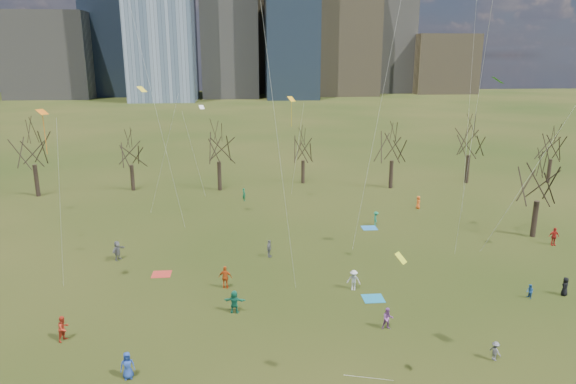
{
  "coord_description": "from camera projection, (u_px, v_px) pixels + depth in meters",
  "views": [
    {
      "loc": [
        -3.77,
        -29.65,
        18.17
      ],
      "look_at": [
        0.0,
        12.0,
        7.0
      ],
      "focal_mm": 32.0,
      "sensor_mm": 36.0,
      "label": 1
    }
  ],
  "objects": [
    {
      "name": "ground",
      "position": [
        305.0,
        342.0,
        33.55
      ],
      "size": [
        500.0,
        500.0,
        0.0
      ],
      "primitive_type": "plane",
      "color": "black",
      "rests_on": "ground"
    },
    {
      "name": "downtown_skyline",
      "position": [
        242.0,
        6.0,
        225.96
      ],
      "size": [
        212.5,
        78.0,
        118.0
      ],
      "color": "slate",
      "rests_on": "ground"
    },
    {
      "name": "bare_tree_row",
      "position": [
        270.0,
        150.0,
        67.78
      ],
      "size": [
        113.04,
        29.8,
        9.5
      ],
      "color": "black",
      "rests_on": "ground"
    },
    {
      "name": "blanket_teal",
      "position": [
        373.0,
        298.0,
        39.56
      ],
      "size": [
        1.6,
        1.5,
        0.03
      ],
      "primitive_type": "cube",
      "color": "teal",
      "rests_on": "ground"
    },
    {
      "name": "blanket_navy",
      "position": [
        369.0,
        228.0,
        55.73
      ],
      "size": [
        1.6,
        1.5,
        0.03
      ],
      "primitive_type": "cube",
      "color": "#2872BB",
      "rests_on": "ground"
    },
    {
      "name": "blanket_crimson",
      "position": [
        162.0,
        274.0,
        43.95
      ],
      "size": [
        1.6,
        1.5,
        0.03
      ],
      "primitive_type": "cube",
      "color": "#B72E24",
      "rests_on": "ground"
    },
    {
      "name": "person_0",
      "position": [
        127.0,
        365.0,
        29.61
      ],
      "size": [
        0.91,
        0.69,
        1.67
      ],
      "primitive_type": "imported",
      "rotation": [
        0.0,
        0.0,
        0.22
      ],
      "color": "#224095",
      "rests_on": "ground"
    },
    {
      "name": "person_2",
      "position": [
        64.0,
        328.0,
        33.56
      ],
      "size": [
        0.97,
        1.05,
        1.75
      ],
      "primitive_type": "imported",
      "rotation": [
        0.0,
        0.0,
        1.11
      ],
      "color": "#B82F1A",
      "rests_on": "ground"
    },
    {
      "name": "person_3",
      "position": [
        495.0,
        351.0,
        31.44
      ],
      "size": [
        0.76,
        0.92,
        1.24
      ],
      "primitive_type": "imported",
      "rotation": [
        0.0,
        0.0,
        2.02
      ],
      "color": "slate",
      "rests_on": "ground"
    },
    {
      "name": "person_4",
      "position": [
        225.0,
        277.0,
        41.09
      ],
      "size": [
        1.18,
        0.68,
        1.89
      ],
      "primitive_type": "imported",
      "rotation": [
        0.0,
        0.0,
        2.93
      ],
      "color": "#D55217",
      "rests_on": "ground"
    },
    {
      "name": "person_5",
      "position": [
        234.0,
        302.0,
        37.2
      ],
      "size": [
        1.67,
        0.77,
        1.73
      ],
      "primitive_type": "imported",
      "rotation": [
        0.0,
        0.0,
        2.97
      ],
      "color": "#186F53",
      "rests_on": "ground"
    },
    {
      "name": "person_6",
      "position": [
        565.0,
        286.0,
        39.91
      ],
      "size": [
        0.86,
        0.86,
        1.51
      ],
      "primitive_type": "imported",
      "rotation": [
        0.0,
        0.0,
        3.93
      ],
      "color": "black",
      "rests_on": "ground"
    },
    {
      "name": "person_8",
      "position": [
        530.0,
        292.0,
        39.44
      ],
      "size": [
        0.51,
        0.62,
        1.16
      ],
      "primitive_type": "imported",
      "rotation": [
        0.0,
        0.0,
        4.84
      ],
      "color": "#24559C",
      "rests_on": "ground"
    },
    {
      "name": "person_9",
      "position": [
        354.0,
        280.0,
        40.85
      ],
      "size": [
        1.23,
        0.95,
        1.69
      ],
      "primitive_type": "imported",
      "rotation": [
        0.0,
        0.0,
        5.95
      ],
      "color": "silver",
      "rests_on": "ground"
    },
    {
      "name": "person_10",
      "position": [
        554.0,
        236.0,
        50.48
      ],
      "size": [
        1.08,
        0.47,
        1.82
      ],
      "primitive_type": "imported",
      "rotation": [
        0.0,
        0.0,
        6.26
      ],
      "color": "red",
      "rests_on": "ground"
    },
    {
      "name": "person_11",
      "position": [
        118.0,
        250.0,
        46.88
      ],
      "size": [
        1.17,
        1.75,
        1.81
      ],
      "primitive_type": "imported",
      "rotation": [
        0.0,
        0.0,
        1.16
      ],
      "color": "slate",
      "rests_on": "ground"
    },
    {
      "name": "person_12",
      "position": [
        418.0,
        202.0,
        62.62
      ],
      "size": [
        0.59,
        0.83,
        1.58
      ],
      "primitive_type": "imported",
      "rotation": [
        0.0,
        0.0,
        1.45
      ],
      "color": "orange",
      "rests_on": "ground"
    },
    {
      "name": "person_13",
      "position": [
        244.0,
        194.0,
        66.09
      ],
      "size": [
        0.61,
        0.71,
        1.64
      ],
      "primitive_type": "imported",
      "rotation": [
        0.0,
        0.0,
        2.02
      ],
      "color": "#197349",
      "rests_on": "ground"
    },
    {
      "name": "person_14",
      "position": [
        388.0,
        319.0,
        34.99
      ],
      "size": [
        0.76,
        0.6,
        1.57
      ],
      "primitive_type": "imported",
      "rotation": [
        0.0,
        0.0,
        0.01
      ],
      "color": "#8C4C99",
      "rests_on": "ground"
    },
    {
      "name": "person_15",
      "position": [
        376.0,
        218.0,
        56.49
      ],
      "size": [
        0.75,
        1.1,
        1.58
      ],
      "primitive_type": "imported",
      "rotation": [
        0.0,
        0.0,
        1.41
      ],
      "color": "#19724C",
      "rests_on": "ground"
    },
    {
      "name": "person_16",
      "position": [
        269.0,
        249.0,
        47.54
      ],
      "size": [
        0.72,
        1.06,
        1.66
      ],
      "primitive_type": "imported",
      "rotation": [
        0.0,
        0.0,
        1.21
      ],
      "color": "slate",
      "rests_on": "ground"
    },
    {
      "name": "kites_airborne",
      "position": [
        277.0,
        120.0,
        40.16
      ],
      "size": [
        55.1,
        48.42,
        32.13
      ],
      "color": "orange",
      "rests_on": "ground"
    }
  ]
}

